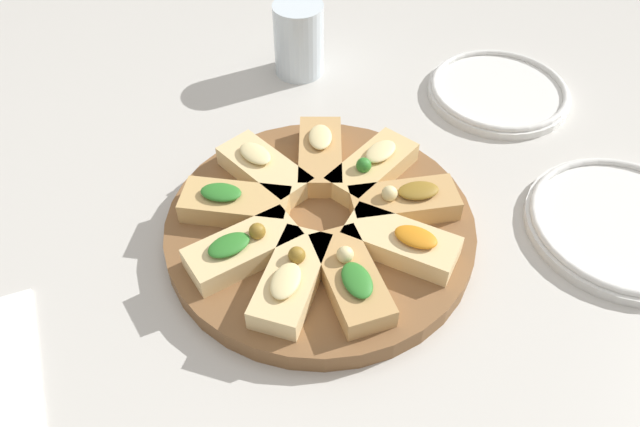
# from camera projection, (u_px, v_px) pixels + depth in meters

# --- Properties ---
(ground_plane) EXTENTS (3.00, 3.00, 0.00)m
(ground_plane) POSITION_uv_depth(u_px,v_px,m) (320.00, 236.00, 0.64)
(ground_plane) COLOR beige
(serving_board) EXTENTS (0.31, 0.31, 0.02)m
(serving_board) POSITION_uv_depth(u_px,v_px,m) (320.00, 229.00, 0.64)
(serving_board) COLOR brown
(serving_board) RESTS_ON ground_plane
(focaccia_slice_0) EXTENTS (0.12, 0.08, 0.03)m
(focaccia_slice_0) POSITION_uv_depth(u_px,v_px,m) (264.00, 169.00, 0.66)
(focaccia_slice_0) COLOR #E5C689
(focaccia_slice_0) RESTS_ON serving_board
(focaccia_slice_1) EXTENTS (0.10, 0.12, 0.03)m
(focaccia_slice_1) POSITION_uv_depth(u_px,v_px,m) (235.00, 204.00, 0.63)
(focaccia_slice_1) COLOR tan
(focaccia_slice_1) RESTS_ON serving_board
(focaccia_slice_2) EXTENTS (0.06, 0.11, 0.04)m
(focaccia_slice_2) POSITION_uv_depth(u_px,v_px,m) (243.00, 249.00, 0.59)
(focaccia_slice_2) COLOR #E5C689
(focaccia_slice_2) RESTS_ON serving_board
(focaccia_slice_3) EXTENTS (0.11, 0.11, 0.04)m
(focaccia_slice_3) POSITION_uv_depth(u_px,v_px,m) (291.00, 279.00, 0.56)
(focaccia_slice_3) COLOR #E5C689
(focaccia_slice_3) RESTS_ON serving_board
(focaccia_slice_4) EXTENTS (0.11, 0.05, 0.04)m
(focaccia_slice_4) POSITION_uv_depth(u_px,v_px,m) (351.00, 278.00, 0.56)
(focaccia_slice_4) COLOR tan
(focaccia_slice_4) RESTS_ON serving_board
(focaccia_slice_5) EXTENTS (0.11, 0.10, 0.03)m
(focaccia_slice_5) POSITION_uv_depth(u_px,v_px,m) (402.00, 242.00, 0.59)
(focaccia_slice_5) COLOR #E5C689
(focaccia_slice_5) RESTS_ON serving_board
(focaccia_slice_6) EXTENTS (0.07, 0.12, 0.04)m
(focaccia_slice_6) POSITION_uv_depth(u_px,v_px,m) (404.00, 202.00, 0.63)
(focaccia_slice_6) COLOR tan
(focaccia_slice_6) RESTS_ON serving_board
(focaccia_slice_7) EXTENTS (0.09, 0.12, 0.04)m
(focaccia_slice_7) POSITION_uv_depth(u_px,v_px,m) (372.00, 167.00, 0.66)
(focaccia_slice_7) COLOR #DBB775
(focaccia_slice_7) RESTS_ON serving_board
(focaccia_slice_8) EXTENTS (0.12, 0.09, 0.03)m
(focaccia_slice_8) POSITION_uv_depth(u_px,v_px,m) (320.00, 155.00, 0.68)
(focaccia_slice_8) COLOR tan
(focaccia_slice_8) RESTS_ON serving_board
(plate_left) EXTENTS (0.18, 0.18, 0.02)m
(plate_left) POSITION_uv_depth(u_px,v_px,m) (499.00, 91.00, 0.80)
(plate_left) COLOR white
(plate_left) RESTS_ON ground_plane
(plate_right) EXTENTS (0.20, 0.20, 0.02)m
(plate_right) POSITION_uv_depth(u_px,v_px,m) (624.00, 224.00, 0.64)
(plate_right) COLOR white
(plate_right) RESTS_ON ground_plane
(water_glass) EXTENTS (0.07, 0.07, 0.10)m
(water_glass) POSITION_uv_depth(u_px,v_px,m) (299.00, 39.00, 0.81)
(water_glass) COLOR silver
(water_glass) RESTS_ON ground_plane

